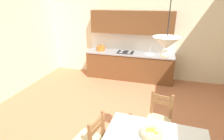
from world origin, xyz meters
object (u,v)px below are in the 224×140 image
at_px(fruit_bowl, 152,133).
at_px(pendant_lamp, 166,44).
at_px(dining_chair_kitchen_side, 158,120).
at_px(kitchen_cabinetry, 130,54).

bearing_deg(fruit_bowl, pendant_lamp, 56.46).
height_order(dining_chair_kitchen_side, fruit_bowl, dining_chair_kitchen_side).
distance_m(kitchen_cabinetry, pendant_lamp, 3.86).
xyz_separation_m(fruit_bowl, pendant_lamp, (0.06, 0.09, 1.22)).
bearing_deg(fruit_bowl, dining_chair_kitchen_side, 84.55).
relative_size(fruit_bowl, pendant_lamp, 0.37).
xyz_separation_m(kitchen_cabinetry, fruit_bowl, (1.00, -3.62, -0.04)).
xyz_separation_m(dining_chair_kitchen_side, fruit_bowl, (-0.08, -0.85, 0.37)).
height_order(kitchen_cabinetry, dining_chair_kitchen_side, kitchen_cabinetry).
bearing_deg(kitchen_cabinetry, dining_chair_kitchen_side, -68.75).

